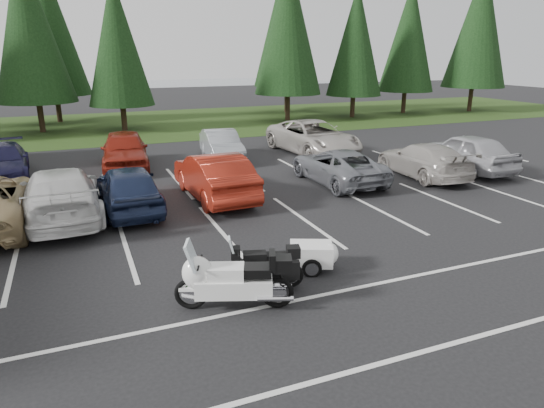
{
  "coord_description": "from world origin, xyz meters",
  "views": [
    {
      "loc": [
        -3.13,
        -11.74,
        5.02
      ],
      "look_at": [
        1.47,
        -0.5,
        1.18
      ],
      "focal_mm": 32.0,
      "sensor_mm": 36.0,
      "label": 1
    }
  ],
  "objects_px": {
    "adventure_motorcycle": "(261,263)",
    "car_far_4": "(313,137)",
    "car_far_1": "(2,162)",
    "car_far_2": "(125,150)",
    "touring_motorcycle": "(234,275)",
    "car_near_8": "(466,152)",
    "car_near_4": "(128,188)",
    "cargo_trailer": "(311,257)",
    "car_near_6": "(338,166)",
    "car_near_5": "(214,176)",
    "car_near_3": "(61,194)",
    "car_far_3": "(222,145)",
    "car_near_7": "(423,160)"
  },
  "relations": [
    {
      "from": "car_near_4",
      "to": "touring_motorcycle",
      "type": "bearing_deg",
      "value": 98.13
    },
    {
      "from": "car_far_1",
      "to": "cargo_trailer",
      "type": "distance_m",
      "value": 14.84
    },
    {
      "from": "car_near_3",
      "to": "car_far_3",
      "type": "bearing_deg",
      "value": -139.63
    },
    {
      "from": "car_near_8",
      "to": "car_far_1",
      "type": "bearing_deg",
      "value": -17.93
    },
    {
      "from": "cargo_trailer",
      "to": "car_far_4",
      "type": "bearing_deg",
      "value": 86.41
    },
    {
      "from": "car_near_7",
      "to": "car_near_8",
      "type": "xyz_separation_m",
      "value": [
        2.41,
        0.16,
        0.12
      ]
    },
    {
      "from": "car_far_3",
      "to": "cargo_trailer",
      "type": "bearing_deg",
      "value": -91.95
    },
    {
      "from": "car_far_4",
      "to": "adventure_motorcycle",
      "type": "xyz_separation_m",
      "value": [
        -7.79,
        -12.86,
        -0.2
      ]
    },
    {
      "from": "car_far_1",
      "to": "adventure_motorcycle",
      "type": "distance_m",
      "value": 14.56
    },
    {
      "from": "car_near_4",
      "to": "car_far_2",
      "type": "relative_size",
      "value": 0.94
    },
    {
      "from": "car_far_4",
      "to": "cargo_trailer",
      "type": "relative_size",
      "value": 4.12
    },
    {
      "from": "car_far_2",
      "to": "car_far_4",
      "type": "height_order",
      "value": "car_far_4"
    },
    {
      "from": "car_far_1",
      "to": "touring_motorcycle",
      "type": "xyz_separation_m",
      "value": [
        5.5,
        -13.69,
        0.05
      ]
    },
    {
      "from": "car_far_1",
      "to": "car_far_4",
      "type": "relative_size",
      "value": 0.8
    },
    {
      "from": "car_near_3",
      "to": "car_far_1",
      "type": "height_order",
      "value": "car_near_3"
    },
    {
      "from": "car_far_1",
      "to": "car_far_2",
      "type": "bearing_deg",
      "value": -3.41
    },
    {
      "from": "car_near_8",
      "to": "cargo_trailer",
      "type": "distance_m",
      "value": 12.65
    },
    {
      "from": "car_far_4",
      "to": "car_far_2",
      "type": "bearing_deg",
      "value": 173.33
    },
    {
      "from": "car_near_3",
      "to": "touring_motorcycle",
      "type": "xyz_separation_m",
      "value": [
        3.24,
        -7.33,
        -0.06
      ]
    },
    {
      "from": "car_far_3",
      "to": "touring_motorcycle",
      "type": "distance_m",
      "value": 14.28
    },
    {
      "from": "car_far_4",
      "to": "car_near_6",
      "type": "bearing_deg",
      "value": -112.32
    },
    {
      "from": "car_near_6",
      "to": "car_far_4",
      "type": "distance_m",
      "value": 5.77
    },
    {
      "from": "car_near_3",
      "to": "car_far_2",
      "type": "relative_size",
      "value": 1.14
    },
    {
      "from": "car_far_2",
      "to": "car_far_3",
      "type": "relative_size",
      "value": 1.13
    },
    {
      "from": "car_far_4",
      "to": "cargo_trailer",
      "type": "distance_m",
      "value": 13.92
    },
    {
      "from": "car_near_4",
      "to": "car_far_3",
      "type": "relative_size",
      "value": 1.07
    },
    {
      "from": "car_near_4",
      "to": "car_near_7",
      "type": "bearing_deg",
      "value": 179.19
    },
    {
      "from": "car_far_1",
      "to": "car_far_3",
      "type": "relative_size",
      "value": 1.12
    },
    {
      "from": "car_near_5",
      "to": "car_near_7",
      "type": "bearing_deg",
      "value": 175.7
    },
    {
      "from": "cargo_trailer",
      "to": "car_near_5",
      "type": "bearing_deg",
      "value": 117.72
    },
    {
      "from": "car_near_8",
      "to": "car_far_3",
      "type": "distance_m",
      "value": 11.1
    },
    {
      "from": "touring_motorcycle",
      "to": "car_near_8",
      "type": "bearing_deg",
      "value": 50.84
    },
    {
      "from": "car_far_2",
      "to": "car_near_8",
      "type": "bearing_deg",
      "value": -18.48
    },
    {
      "from": "car_far_4",
      "to": "cargo_trailer",
      "type": "bearing_deg",
      "value": -122.17
    },
    {
      "from": "car_far_1",
      "to": "car_far_4",
      "type": "height_order",
      "value": "car_far_4"
    },
    {
      "from": "adventure_motorcycle",
      "to": "car_near_6",
      "type": "bearing_deg",
      "value": 66.28
    },
    {
      "from": "car_far_1",
      "to": "adventure_motorcycle",
      "type": "relative_size",
      "value": 2.29
    },
    {
      "from": "car_near_5",
      "to": "touring_motorcycle",
      "type": "relative_size",
      "value": 1.85
    },
    {
      "from": "car_far_1",
      "to": "car_near_8",
      "type": "bearing_deg",
      "value": -21.56
    },
    {
      "from": "car_near_5",
      "to": "car_far_2",
      "type": "bearing_deg",
      "value": -70.53
    },
    {
      "from": "car_far_1",
      "to": "adventure_motorcycle",
      "type": "bearing_deg",
      "value": -67.72
    },
    {
      "from": "car_near_4",
      "to": "car_near_5",
      "type": "distance_m",
      "value": 3.0
    },
    {
      "from": "car_far_3",
      "to": "touring_motorcycle",
      "type": "height_order",
      "value": "touring_motorcycle"
    },
    {
      "from": "touring_motorcycle",
      "to": "cargo_trailer",
      "type": "distance_m",
      "value": 2.53
    },
    {
      "from": "car_near_8",
      "to": "car_near_7",
      "type": "bearing_deg",
      "value": 4.09
    },
    {
      "from": "car_near_3",
      "to": "car_near_4",
      "type": "relative_size",
      "value": 1.22
    },
    {
      "from": "car_near_5",
      "to": "car_far_4",
      "type": "relative_size",
      "value": 0.83
    },
    {
      "from": "car_far_2",
      "to": "cargo_trailer",
      "type": "xyz_separation_m",
      "value": [
        2.91,
        -12.64,
        -0.49
      ]
    },
    {
      "from": "adventure_motorcycle",
      "to": "car_far_4",
      "type": "bearing_deg",
      "value": 74.68
    },
    {
      "from": "cargo_trailer",
      "to": "car_near_3",
      "type": "bearing_deg",
      "value": 154.72
    }
  ]
}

